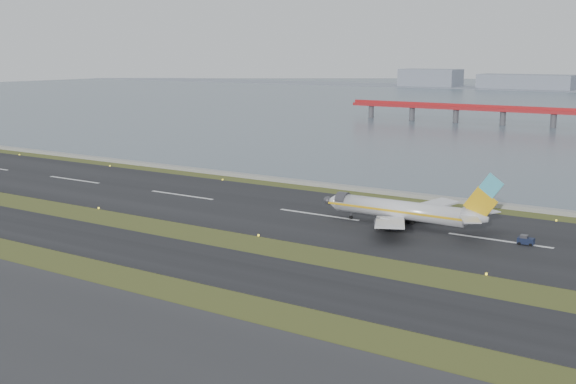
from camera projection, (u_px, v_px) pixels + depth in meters
name	position (u px, v px, depth m)	size (l,w,h in m)	color
ground	(235.00, 245.00, 133.68)	(1000.00, 1000.00, 0.00)	#314518
taxiway_strip	(192.00, 260.00, 123.86)	(1000.00, 18.00, 0.10)	black
runway_strip	(319.00, 215.00, 158.20)	(1000.00, 45.00, 0.10)	black
seawall	(380.00, 191.00, 182.64)	(1000.00, 2.50, 1.00)	gray
airliner	(405.00, 211.00, 146.65)	(38.52, 32.89, 12.80)	silver
pushback_tug	(526.00, 240.00, 133.38)	(3.05, 1.91, 1.89)	#121932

